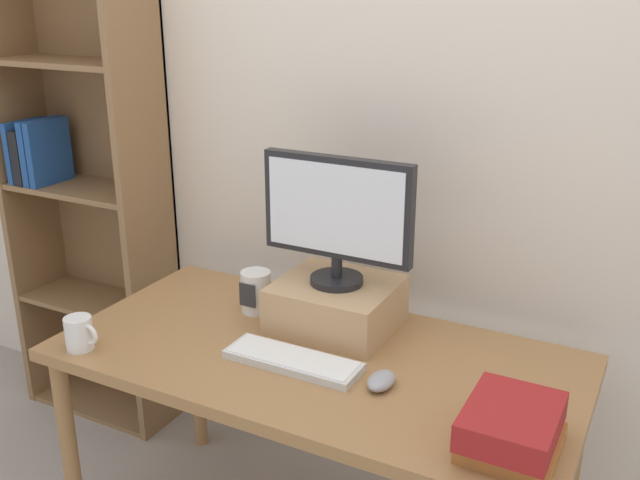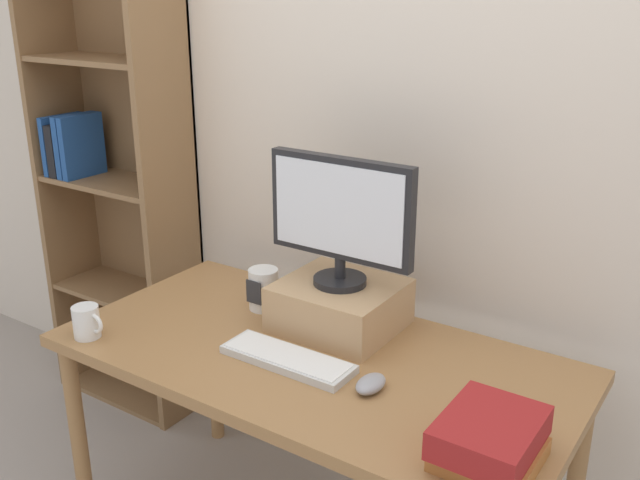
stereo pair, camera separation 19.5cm
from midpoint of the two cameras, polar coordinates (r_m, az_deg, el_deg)
back_wall at (r=2.27m, az=9.67°, el=9.62°), size 7.00×0.08×2.60m
desk at (r=2.05m, az=2.25°, el=-10.82°), size 1.45×0.73×0.72m
bookshelf_unit at (r=2.94m, az=-14.17°, el=4.72°), size 0.65×0.28×1.89m
riser_box at (r=2.13m, az=4.23°, el=-5.29°), size 0.34×0.31×0.14m
computer_monitor at (r=2.02m, az=4.40°, el=1.94°), size 0.46×0.16×0.38m
keyboard at (r=1.95m, az=0.28°, el=-9.55°), size 0.38×0.12×0.02m
computer_mouse at (r=1.84m, az=7.17°, el=-11.43°), size 0.06×0.10×0.04m
book_stack at (r=1.63m, az=16.89°, el=-15.17°), size 0.20×0.25×0.11m
coffee_mug at (r=2.15m, az=-15.70°, el=-6.39°), size 0.11×0.08×0.10m
desk_speaker at (r=2.24m, az=-2.06°, el=-4.00°), size 0.09×0.10×0.13m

